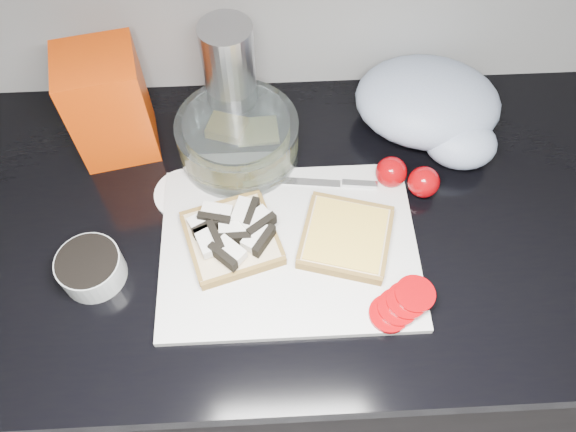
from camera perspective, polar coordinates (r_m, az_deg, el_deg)
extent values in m
cube|color=black|center=(1.34, -0.28, -10.54)|extent=(3.50, 0.60, 0.86)
cube|color=black|center=(0.94, -0.39, -0.49)|extent=(3.50, 0.64, 0.04)
cube|color=silver|center=(0.88, 0.10, -3.16)|extent=(0.40, 0.30, 0.01)
cube|color=beige|center=(0.88, -5.72, -2.25)|extent=(0.17, 0.17, 0.02)
cube|color=white|center=(0.88, -8.51, -0.51)|extent=(0.05, 0.05, 0.02)
cube|color=black|center=(0.88, -8.51, -0.51)|extent=(0.05, 0.03, 0.02)
cube|color=white|center=(0.88, -7.24, 0.30)|extent=(0.05, 0.04, 0.02)
cube|color=black|center=(0.88, -7.24, 0.30)|extent=(0.05, 0.02, 0.02)
cube|color=white|center=(0.88, -4.60, 0.37)|extent=(0.04, 0.05, 0.02)
cube|color=black|center=(0.88, -4.60, 0.37)|extent=(0.03, 0.05, 0.02)
cube|color=white|center=(0.85, -8.24, -2.57)|extent=(0.04, 0.05, 0.02)
cube|color=black|center=(0.85, -8.24, -2.57)|extent=(0.03, 0.05, 0.02)
cube|color=white|center=(0.86, -5.46, -1.56)|extent=(0.05, 0.03, 0.02)
cube|color=black|center=(0.86, -5.46, -1.56)|extent=(0.05, 0.01, 0.02)
cube|color=white|center=(0.85, -3.26, -2.17)|extent=(0.05, 0.05, 0.02)
cube|color=black|center=(0.85, -3.26, -2.17)|extent=(0.04, 0.05, 0.02)
cube|color=white|center=(0.84, -5.93, -3.55)|extent=(0.05, 0.05, 0.02)
cube|color=black|center=(0.84, -5.93, -3.55)|extent=(0.04, 0.04, 0.02)
cube|color=white|center=(0.87, -3.27, -0.46)|extent=(0.05, 0.05, 0.02)
cube|color=black|center=(0.87, -3.27, -0.46)|extent=(0.05, 0.04, 0.02)
cube|color=beige|center=(0.88, 5.91, -2.15)|extent=(0.16, 0.16, 0.02)
cube|color=gold|center=(0.87, 5.96, -1.81)|extent=(0.14, 0.14, 0.00)
cylinder|color=#970307|center=(0.84, 10.22, -9.75)|extent=(0.07, 0.07, 0.01)
cylinder|color=#970307|center=(0.84, 11.08, -9.08)|extent=(0.06, 0.06, 0.01)
cylinder|color=#970307|center=(0.84, 11.94, -8.40)|extent=(0.07, 0.07, 0.01)
cylinder|color=#970307|center=(0.84, 12.79, -7.73)|extent=(0.07, 0.07, 0.01)
cube|color=silver|center=(0.94, 1.48, 3.49)|extent=(0.13, 0.03, 0.00)
cube|color=silver|center=(0.94, 7.28, 3.23)|extent=(0.06, 0.02, 0.01)
cylinder|color=#AEB4B4|center=(0.90, -19.35, -5.03)|extent=(0.10, 0.10, 0.05)
cylinder|color=black|center=(0.88, -19.72, -4.43)|extent=(0.09, 0.09, 0.01)
cylinder|color=white|center=(0.96, -10.46, 2.23)|extent=(0.12, 0.12, 0.01)
cylinder|color=silver|center=(0.96, -5.08, 7.71)|extent=(0.20, 0.20, 0.09)
cube|color=gold|center=(0.97, -6.00, 7.61)|extent=(0.07, 0.07, 0.05)
cube|color=#DAD682|center=(0.98, -3.00, 6.99)|extent=(0.07, 0.06, 0.02)
cube|color=red|center=(0.98, -17.76, 10.73)|extent=(0.14, 0.14, 0.20)
cylinder|color=#BBBBC1|center=(0.98, -5.89, 13.83)|extent=(0.09, 0.09, 0.21)
ellipsoid|color=#A5B4CC|center=(1.03, 13.97, 11.22)|extent=(0.29, 0.25, 0.11)
ellipsoid|color=#A5B4CC|center=(1.00, 17.11, 7.11)|extent=(0.14, 0.12, 0.08)
sphere|color=#970307|center=(0.95, 10.44, 4.41)|extent=(0.05, 0.05, 0.05)
sphere|color=#970307|center=(0.95, 13.62, 3.37)|extent=(0.05, 0.05, 0.05)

